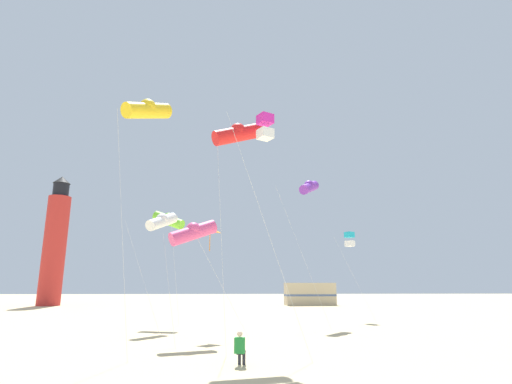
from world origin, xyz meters
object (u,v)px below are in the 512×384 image
(kite_diamond_orange, at_px, (211,233))
(lighthouse_distant, at_px, (55,243))
(kite_tube_white, at_px, (162,221))
(rv_van_tan, at_px, (310,294))
(kite_tube_rainbow, at_px, (193,232))
(kite_tube_lime, at_px, (169,220))
(kite_tube_scarlet, at_px, (238,134))
(kite_box_magenta, at_px, (265,127))
(kite_tube_violet, at_px, (309,187))
(kite_flyer_standing, at_px, (240,347))
(kite_box_cyan, at_px, (350,239))
(kite_tube_gold, at_px, (148,110))

(kite_diamond_orange, height_order, lighthouse_distant, lighthouse_distant)
(kite_tube_white, xyz_separation_m, rv_van_tan, (14.07, 27.26, -5.25))
(kite_tube_rainbow, bearing_deg, rv_van_tan, 70.78)
(kite_tube_lime, height_order, kite_tube_scarlet, kite_tube_scarlet)
(kite_box_magenta, bearing_deg, kite_tube_violet, 70.90)
(rv_van_tan, bearing_deg, kite_flyer_standing, -107.76)
(kite_flyer_standing, relative_size, kite_box_magenta, 0.11)
(kite_tube_lime, distance_m, kite_tube_rainbow, 8.71)
(kite_tube_white, bearing_deg, kite_flyer_standing, -65.01)
(kite_box_magenta, distance_m, kite_tube_white, 11.02)
(kite_tube_lime, xyz_separation_m, lighthouse_distant, (-18.99, 24.62, 0.70))
(kite_diamond_orange, height_order, kite_tube_white, kite_tube_white)
(kite_box_magenta, relative_size, kite_tube_violet, 0.99)
(kite_box_cyan, xyz_separation_m, kite_tube_rainbow, (-11.07, -11.40, -0.91))
(kite_tube_rainbow, xyz_separation_m, kite_tube_violet, (7.36, 8.08, 4.36))
(kite_diamond_orange, bearing_deg, kite_tube_white, 135.32)
(kite_box_cyan, relative_size, kite_tube_violet, 0.65)
(kite_box_magenta, bearing_deg, kite_tube_gold, -178.93)
(kite_flyer_standing, relative_size, kite_tube_gold, 0.11)
(kite_tube_lime, relative_size, kite_box_magenta, 0.77)
(kite_box_cyan, relative_size, kite_tube_white, 0.92)
(kite_diamond_orange, bearing_deg, kite_tube_violet, 41.90)
(kite_diamond_orange, distance_m, kite_tube_lime, 7.07)
(kite_tube_white, bearing_deg, kite_box_magenta, -54.93)
(kite_box_cyan, xyz_separation_m, kite_tube_lime, (-13.79, -3.34, 0.97))
(kite_box_cyan, height_order, kite_tube_violet, kite_tube_violet)
(kite_tube_violet, bearing_deg, kite_diamond_orange, -138.10)
(kite_tube_violet, relative_size, lighthouse_distant, 0.61)
(kite_tube_lime, distance_m, lighthouse_distant, 31.10)
(rv_van_tan, bearing_deg, kite_tube_rainbow, -113.68)
(kite_tube_gold, bearing_deg, kite_tube_scarlet, 11.02)
(kite_tube_gold, height_order, kite_tube_violet, kite_tube_gold)
(kite_tube_rainbow, distance_m, kite_tube_violet, 11.77)
(rv_van_tan, bearing_deg, lighthouse_distant, 175.58)
(kite_tube_lime, distance_m, kite_tube_scarlet, 11.95)
(kite_tube_rainbow, relative_size, kite_tube_scarlet, 0.58)
(lighthouse_distant, height_order, rv_van_tan, lighthouse_distant)
(kite_tube_gold, bearing_deg, kite_tube_rainbow, 61.39)
(kite_box_cyan, bearing_deg, kite_diamond_orange, -138.12)
(kite_flyer_standing, relative_size, rv_van_tan, 0.18)
(kite_tube_violet, xyz_separation_m, kite_tube_scarlet, (-5.16, -10.65, -0.08))
(kite_flyer_standing, relative_size, kite_tube_violet, 0.11)
(kite_tube_scarlet, relative_size, kite_tube_white, 1.39)
(kite_tube_violet, xyz_separation_m, rv_van_tan, (4.04, 24.62, -8.23))
(kite_tube_gold, relative_size, kite_tube_white, 1.50)
(kite_flyer_standing, xyz_separation_m, lighthouse_distant, (-24.10, 38.09, 7.22))
(kite_flyer_standing, distance_m, kite_tube_violet, 16.97)
(kite_tube_rainbow, bearing_deg, kite_tube_violet, 47.68)
(kite_flyer_standing, distance_m, kite_box_cyan, 19.71)
(kite_flyer_standing, xyz_separation_m, kite_tube_gold, (-4.22, 2.06, 9.68))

